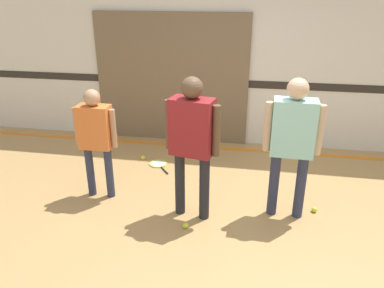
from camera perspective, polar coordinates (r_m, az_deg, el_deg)
name	(u,v)px	position (r m, az deg, el deg)	size (l,w,h in m)	color
ground_plane	(210,221)	(4.38, 2.83, -11.57)	(16.00, 16.00, 0.00)	tan
wall_back	(232,47)	(6.07, 6.17, 14.50)	(16.00, 0.07, 3.20)	silver
wall_panel	(171,79)	(6.26, -3.18, 9.82)	(2.53, 0.05, 2.11)	#756047
floor_stripe	(227,148)	(6.20, 5.32, -0.65)	(14.40, 0.10, 0.01)	orange
person_instructor	(192,134)	(4.00, 0.00, 1.48)	(0.61, 0.34, 1.64)	#232328
person_student_left	(95,133)	(4.62, -14.50, 1.70)	(0.53, 0.21, 1.39)	#2D334C
person_student_right	(293,135)	(4.15, 15.09, 1.33)	(0.62, 0.26, 1.62)	#2D334C
racket_spare_on_floor	(159,164)	(5.64, -5.11, -3.10)	(0.41, 0.48, 0.03)	#C6D838
tennis_ball_near_instructor	(186,225)	(4.24, -0.98, -12.30)	(0.07, 0.07, 0.07)	#CCE038
tennis_ball_by_spare_racket	(143,158)	(5.82, -7.45, -2.06)	(0.07, 0.07, 0.07)	#CCE038
tennis_ball_stray_left	(314,209)	(4.73, 18.14, -9.46)	(0.07, 0.07, 0.07)	#CCE038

